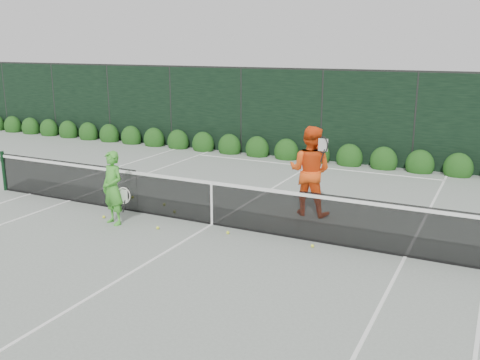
% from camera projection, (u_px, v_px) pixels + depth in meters
% --- Properties ---
extents(ground, '(80.00, 80.00, 0.00)m').
position_uv_depth(ground, '(212.00, 225.00, 11.69)').
color(ground, gray).
rests_on(ground, ground).
extents(tennis_net, '(12.90, 0.10, 1.07)m').
position_uv_depth(tennis_net, '(211.00, 201.00, 11.57)').
color(tennis_net, '#103219').
rests_on(tennis_net, ground).
extents(player_woman, '(0.68, 0.54, 1.62)m').
position_uv_depth(player_woman, '(113.00, 188.00, 11.56)').
color(player_woman, green).
rests_on(player_woman, ground).
extents(player_man, '(1.00, 0.78, 2.06)m').
position_uv_depth(player_man, '(310.00, 171.00, 12.18)').
color(player_man, '#FF5315').
rests_on(player_man, ground).
extents(court_lines, '(11.03, 23.83, 0.01)m').
position_uv_depth(court_lines, '(212.00, 224.00, 11.69)').
color(court_lines, white).
rests_on(court_lines, ground).
extents(windscreen_fence, '(32.00, 21.07, 3.06)m').
position_uv_depth(windscreen_fence, '(132.00, 186.00, 8.96)').
color(windscreen_fence, black).
rests_on(windscreen_fence, ground).
extents(hedge_row, '(31.66, 0.65, 0.94)m').
position_uv_depth(hedge_row, '(317.00, 155.00, 17.83)').
color(hedge_row, '#123B10').
rests_on(hedge_row, ground).
extents(tennis_balls, '(5.31, 1.73, 0.07)m').
position_uv_depth(tennis_balls, '(178.00, 218.00, 12.01)').
color(tennis_balls, '#E2F035').
rests_on(tennis_balls, ground).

